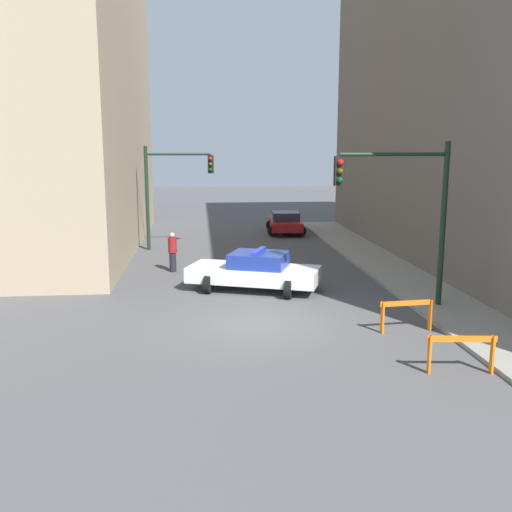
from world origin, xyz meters
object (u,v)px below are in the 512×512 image
(traffic_light_near, at_px, (408,200))
(traffic_light_far, at_px, (169,183))
(police_car, at_px, (255,271))
(parked_car_near, at_px, (285,222))
(pedestrian_crossing, at_px, (173,251))
(barrier_mid, at_px, (407,310))
(barrier_front, at_px, (461,348))

(traffic_light_near, xyz_separation_m, traffic_light_far, (-8.03, 11.70, -0.13))
(police_car, bearing_deg, parked_car_near, 7.31)
(traffic_light_near, distance_m, parked_car_near, 17.05)
(police_car, bearing_deg, traffic_light_near, -101.87)
(traffic_light_near, relative_size, parked_car_near, 1.17)
(traffic_light_far, bearing_deg, traffic_light_near, -55.54)
(police_car, bearing_deg, traffic_light_far, 41.71)
(pedestrian_crossing, distance_m, barrier_mid, 11.06)
(police_car, distance_m, parked_car_near, 14.27)
(traffic_light_far, height_order, pedestrian_crossing, traffic_light_far)
(traffic_light_near, distance_m, barrier_mid, 3.77)
(traffic_light_far, height_order, parked_car_near, traffic_light_far)
(police_car, relative_size, barrier_mid, 3.16)
(traffic_light_near, distance_m, pedestrian_crossing, 10.31)
(police_car, xyz_separation_m, barrier_mid, (3.81, -5.12, -0.11))
(traffic_light_far, distance_m, barrier_mid, 16.01)
(pedestrian_crossing, bearing_deg, barrier_front, 125.67)
(barrier_front, xyz_separation_m, barrier_mid, (-0.16, 3.07, 0.00))
(traffic_light_far, xyz_separation_m, barrier_front, (7.45, -17.04, -2.78))
(traffic_light_far, xyz_separation_m, parked_car_near, (6.67, 5.05, -2.72))
(parked_car_near, bearing_deg, barrier_front, -83.52)
(parked_car_near, height_order, pedestrian_crossing, pedestrian_crossing)
(parked_car_near, xyz_separation_m, barrier_mid, (0.62, -19.03, -0.06))
(traffic_light_near, xyz_separation_m, pedestrian_crossing, (-7.67, 6.35, -2.67))
(barrier_front, bearing_deg, traffic_light_far, 113.62)
(parked_car_near, distance_m, barrier_mid, 19.04)
(pedestrian_crossing, bearing_deg, barrier_mid, 133.22)
(traffic_light_far, bearing_deg, parked_car_near, 37.14)
(police_car, height_order, barrier_mid, police_car)
(traffic_light_far, bearing_deg, pedestrian_crossing, -86.12)
(traffic_light_far, distance_m, parked_car_near, 8.80)
(pedestrian_crossing, height_order, barrier_mid, pedestrian_crossing)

